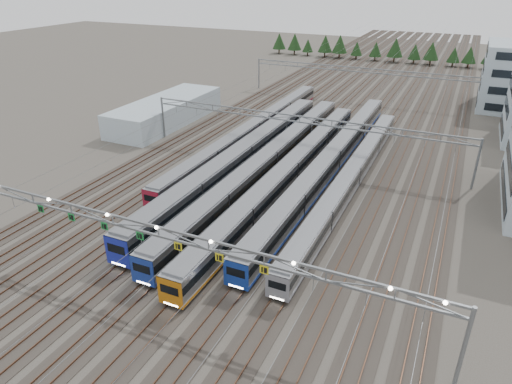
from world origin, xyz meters
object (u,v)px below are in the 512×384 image
at_px(train_f, 352,176).
at_px(gantry_mid, 299,124).
at_px(gantry_far, 361,74).
at_px(west_shed, 166,111).
at_px(gantry_near, 157,234).
at_px(train_a, 253,130).
at_px(train_d, 289,172).
at_px(train_b, 243,156).
at_px(train_c, 269,161).
at_px(train_e, 331,160).

xyz_separation_m(train_f, gantry_mid, (-11.25, 7.46, 4.47)).
xyz_separation_m(gantry_far, west_shed, (-33.07, -36.86, -3.91)).
bearing_deg(gantry_near, train_a, 103.75).
relative_size(train_d, gantry_near, 1.13).
relative_size(train_a, west_shed, 2.18).
relative_size(train_b, gantry_far, 1.11).
height_order(train_a, train_f, train_a).
distance_m(train_f, gantry_far, 53.84).
distance_m(train_a, train_c, 16.06).
bearing_deg(train_e, train_f, -45.76).
bearing_deg(train_c, gantry_near, -86.12).
distance_m(train_f, gantry_near, 34.94).
height_order(train_d, train_e, train_e).
bearing_deg(train_b, train_f, 1.34).
distance_m(train_a, west_shed, 21.97).
xyz_separation_m(train_d, gantry_mid, (-2.25, 10.23, 4.29)).
distance_m(train_e, gantry_mid, 8.48).
bearing_deg(train_c, gantry_mid, 73.59).
bearing_deg(train_e, train_c, -151.93).
height_order(gantry_near, gantry_mid, gantry_near).
xyz_separation_m(train_d, gantry_far, (-2.25, 55.23, 4.29)).
height_order(train_f, gantry_far, gantry_far).
distance_m(train_c, gantry_far, 52.86).
bearing_deg(gantry_near, gantry_mid, 89.93).
bearing_deg(train_b, train_d, -14.61).
height_order(train_d, train_f, train_d).
height_order(gantry_near, gantry_far, gantry_near).
bearing_deg(train_e, train_a, 154.71).
height_order(train_b, train_d, train_b).
bearing_deg(train_e, gantry_mid, 157.19).
relative_size(gantry_near, gantry_far, 1.00).
distance_m(train_e, gantry_far, 48.50).
relative_size(train_f, gantry_far, 1.05).
relative_size(train_b, train_e, 0.91).
relative_size(train_a, gantry_far, 1.16).
relative_size(train_a, train_d, 1.02).
height_order(train_e, gantry_near, gantry_near).
bearing_deg(west_shed, train_e, -15.41).
height_order(train_b, gantry_far, gantry_far).
bearing_deg(gantry_near, west_shed, 124.39).
bearing_deg(train_b, gantry_far, 82.73).
bearing_deg(train_a, train_f, -30.25).
relative_size(train_b, train_d, 0.98).
distance_m(train_b, gantry_near, 33.27).
xyz_separation_m(train_a, train_b, (4.50, -13.55, 0.34)).
bearing_deg(train_b, train_c, 3.09).
relative_size(train_d, gantry_mid, 1.13).
relative_size(train_e, train_f, 1.16).
relative_size(train_c, gantry_mid, 1.17).
relative_size(train_f, gantry_mid, 1.05).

